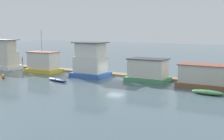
% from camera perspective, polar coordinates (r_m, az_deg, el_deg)
% --- Properties ---
extents(ground_plane, '(200.00, 200.00, 0.00)m').
position_cam_1_polar(ground_plane, '(46.51, 0.61, -1.56)').
color(ground_plane, '#475B66').
extents(dock_walkway, '(59.60, 1.99, 0.30)m').
position_cam_1_polar(dock_walkway, '(49.05, 2.27, -0.90)').
color(dock_walkway, '#846B4C').
rests_on(dock_walkway, ground_plane).
extents(houseboat_white, '(6.54, 3.79, 5.37)m').
position_cam_1_polar(houseboat_white, '(60.78, -19.38, 2.44)').
color(houseboat_white, white).
rests_on(houseboat_white, ground_plane).
extents(houseboat_yellow, '(5.79, 3.55, 7.09)m').
position_cam_1_polar(houseboat_yellow, '(54.25, -12.46, 1.34)').
color(houseboat_yellow, gold).
rests_on(houseboat_yellow, ground_plane).
extents(houseboat_blue, '(5.37, 4.18, 5.32)m').
position_cam_1_polar(houseboat_blue, '(48.18, -3.96, 1.59)').
color(houseboat_blue, '#3866B7').
rests_on(houseboat_blue, ground_plane).
extents(houseboat_green, '(5.91, 3.78, 3.23)m').
position_cam_1_polar(houseboat_green, '(44.37, 6.58, -0.08)').
color(houseboat_green, '#4C9360').
rests_on(houseboat_green, ground_plane).
extents(houseboat_brown, '(6.46, 3.71, 2.97)m').
position_cam_1_polar(houseboat_brown, '(41.17, 16.46, -1.12)').
color(houseboat_brown, brown).
rests_on(houseboat_brown, ground_plane).
extents(dinghy_navy, '(4.29, 2.04, 0.42)m').
position_cam_1_polar(dinghy_navy, '(44.87, -9.94, -1.76)').
color(dinghy_navy, navy).
rests_on(dinghy_navy, ground_plane).
extents(dinghy_green, '(3.80, 1.53, 0.52)m').
position_cam_1_polar(dinghy_green, '(37.15, 17.08, -3.91)').
color(dinghy_green, '#47844C').
rests_on(dinghy_green, ground_plane).
extents(mooring_post_far_left, '(0.21, 0.21, 2.12)m').
position_cam_1_polar(mooring_post_far_left, '(60.23, -16.06, 1.31)').
color(mooring_post_far_left, brown).
rests_on(mooring_post_far_left, ground_plane).
extents(buoy_orange, '(0.59, 0.59, 0.59)m').
position_cam_1_polar(buoy_orange, '(49.35, -19.28, -1.11)').
color(buoy_orange, orange).
rests_on(buoy_orange, ground_plane).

